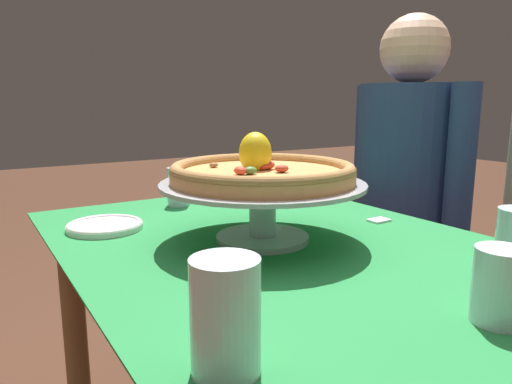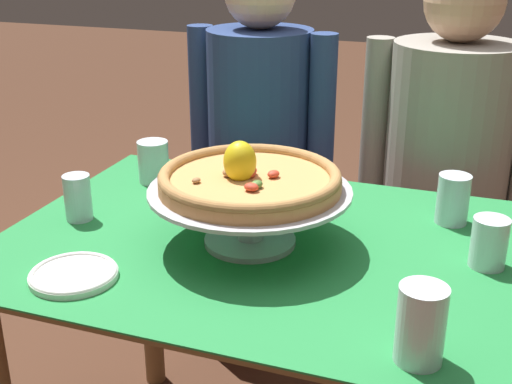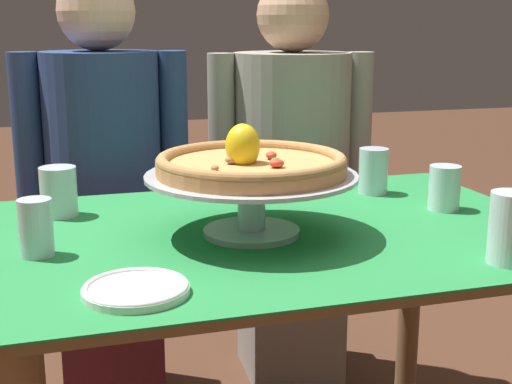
% 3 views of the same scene
% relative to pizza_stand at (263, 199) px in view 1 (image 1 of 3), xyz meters
% --- Properties ---
extents(dining_table, '(1.17, 0.81, 0.71)m').
position_rel_pizza_stand_xyz_m(dining_table, '(0.06, 0.02, -0.20)').
color(dining_table, olive).
rests_on(dining_table, ground).
extents(pizza_stand, '(0.42, 0.42, 0.12)m').
position_rel_pizza_stand_xyz_m(pizza_stand, '(0.00, 0.00, 0.00)').
color(pizza_stand, '#B7B7C1').
rests_on(pizza_stand, dining_table).
extents(pizza, '(0.37, 0.37, 0.10)m').
position_rel_pizza_stand_xyz_m(pizza, '(-0.00, -0.00, 0.06)').
color(pizza, tan).
rests_on(pizza, pizza_stand).
extents(water_glass_front_right, '(0.08, 0.08, 0.13)m').
position_rel_pizza_stand_xyz_m(water_glass_front_right, '(0.38, -0.29, -0.03)').
color(water_glass_front_right, silver).
rests_on(water_glass_front_right, dining_table).
extents(water_glass_side_right, '(0.07, 0.07, 0.10)m').
position_rel_pizza_stand_xyz_m(water_glass_side_right, '(0.47, 0.06, -0.04)').
color(water_glass_side_right, silver).
rests_on(water_glass_side_right, dining_table).
extents(water_glass_side_left, '(0.06, 0.06, 0.11)m').
position_rel_pizza_stand_xyz_m(water_glass_side_left, '(-0.41, -0.01, -0.04)').
color(water_glass_side_left, silver).
rests_on(water_glass_side_left, dining_table).
extents(water_glass_back_left, '(0.08, 0.08, 0.11)m').
position_rel_pizza_stand_xyz_m(water_glass_back_left, '(-0.36, 0.26, -0.04)').
color(water_glass_back_left, silver).
rests_on(water_glass_back_left, dining_table).
extents(side_plate, '(0.17, 0.17, 0.02)m').
position_rel_pizza_stand_xyz_m(side_plate, '(-0.26, -0.25, -0.08)').
color(side_plate, white).
rests_on(side_plate, dining_table).
extents(sugar_packet, '(0.04, 0.05, 0.00)m').
position_rel_pizza_stand_xyz_m(sugar_packet, '(0.02, 0.32, -0.09)').
color(sugar_packet, white).
rests_on(sugar_packet, dining_table).
extents(diner_left, '(0.48, 0.34, 1.26)m').
position_rel_pizza_stand_xyz_m(diner_left, '(-0.23, 0.70, -0.20)').
color(diner_left, maroon).
rests_on(diner_left, ground).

